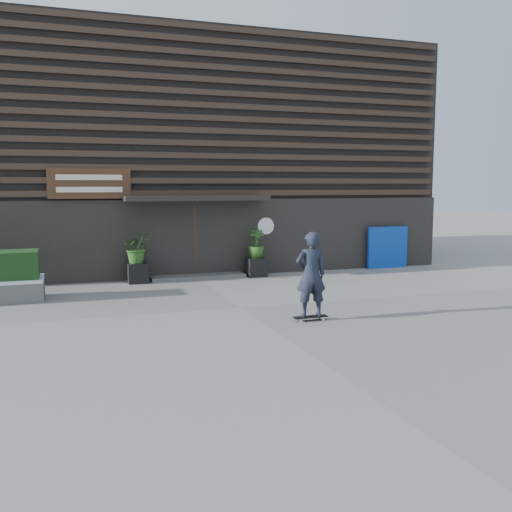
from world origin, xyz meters
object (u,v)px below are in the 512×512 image
object	(u,v)px
blue_tarp	(387,247)
skateboarder	(311,275)
planter_pot_right	(256,267)
planter_pot_left	(138,273)

from	to	relation	value
blue_tarp	skateboarder	xyz separation A→B (m)	(-5.91, -6.46, 0.28)
blue_tarp	skateboarder	world-z (taller)	skateboarder
planter_pot_right	skateboarder	size ratio (longest dim) A/B	0.31
blue_tarp	skateboarder	size ratio (longest dim) A/B	0.81
planter_pot_right	skateboarder	bearing A→B (deg)	-97.80
planter_pot_left	blue_tarp	size ratio (longest dim) A/B	0.38
planter_pot_right	skateboarder	world-z (taller)	skateboarder
planter_pot_right	blue_tarp	bearing A→B (deg)	3.39
planter_pot_left	planter_pot_right	size ratio (longest dim) A/B	1.00
blue_tarp	planter_pot_right	bearing A→B (deg)	-178.11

